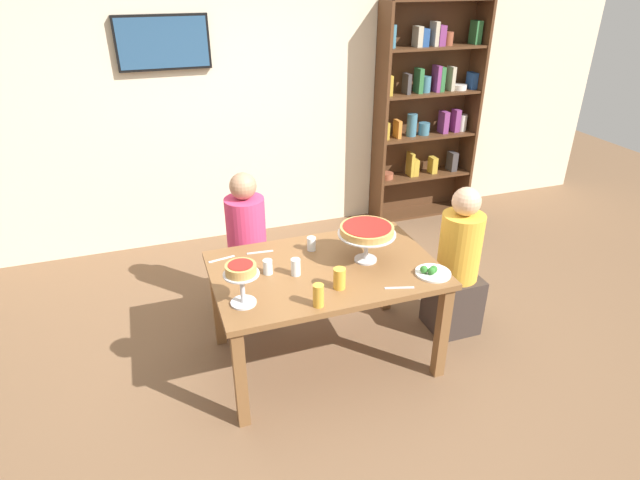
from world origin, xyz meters
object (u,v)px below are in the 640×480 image
personal_pizza_stand (241,274)px  cutlery_fork_far (399,288)px  beer_glass_amber_short (340,278)px  salad_plate_near_diner (432,272)px  water_glass_clear_near (311,244)px  television (163,43)px  water_glass_clear_far (268,267)px  bookshelf (427,110)px  diner_head_east (457,272)px  water_glass_clear_spare (296,267)px  dining_table (325,280)px  beer_glass_amber_tall (318,295)px  diner_far_left (248,253)px  deep_dish_pizza_stand (367,232)px  cutlery_knife_near (260,252)px  salad_plate_far_diner (369,233)px  cutlery_fork_near (222,259)px

personal_pizza_stand → cutlery_fork_far: size_ratio=1.46×
beer_glass_amber_short → salad_plate_near_diner: bearing=-4.4°
personal_pizza_stand → water_glass_clear_near: personal_pizza_stand is taller
television → water_glass_clear_near: (0.70, -1.86, -1.11)m
water_glass_clear_near → water_glass_clear_far: (-0.36, -0.20, -0.00)m
bookshelf → diner_head_east: bearing=-111.9°
personal_pizza_stand → water_glass_clear_near: bearing=40.2°
water_glass_clear_far → water_glass_clear_spare: bearing=-24.1°
dining_table → beer_glass_amber_tall: beer_glass_amber_tall is taller
diner_far_left → deep_dish_pizza_stand: (0.64, -0.80, 0.46)m
beer_glass_amber_short → water_glass_clear_spare: beer_glass_amber_short is taller
deep_dish_pizza_stand → television: bearing=115.3°
television → water_glass_clear_far: bearing=-80.6°
beer_glass_amber_tall → dining_table: bearing=65.4°
personal_pizza_stand → water_glass_clear_spare: 0.45m
personal_pizza_stand → beer_glass_amber_short: bearing=-2.5°
deep_dish_pizza_stand → cutlery_fork_far: bearing=-81.5°
deep_dish_pizza_stand → cutlery_fork_far: (0.06, -0.38, -0.21)m
dining_table → bookshelf: 2.77m
beer_glass_amber_tall → water_glass_clear_spare: beer_glass_amber_tall is taller
television → cutlery_knife_near: television is taller
television → deep_dish_pizza_stand: 2.52m
water_glass_clear_near → beer_glass_amber_tall: bearing=-104.8°
salad_plate_far_diner → beer_glass_amber_short: 0.74m
bookshelf → cutlery_knife_near: bearing=-142.4°
beer_glass_amber_tall → beer_glass_amber_short: bearing=36.9°
cutlery_fork_near → cutlery_fork_far: bearing=133.1°
diner_head_east → beer_glass_amber_short: size_ratio=8.64×
salad_plate_near_diner → salad_plate_far_diner: bearing=103.8°
water_glass_clear_far → bookshelf: bearing=41.8°
dining_table → television: bearing=108.6°
personal_pizza_stand → beer_glass_amber_tall: personal_pizza_stand is taller
salad_plate_far_diner → cutlery_fork_far: (-0.11, -0.71, -0.01)m
deep_dish_pizza_stand → water_glass_clear_spare: deep_dish_pizza_stand is taller
dining_table → cutlery_fork_far: cutlery_fork_far is taller
bookshelf → television: bookshelf is taller
deep_dish_pizza_stand → cutlery_knife_near: (-0.64, 0.33, -0.21)m
diner_head_east → cutlery_fork_far: 0.83m
water_glass_clear_near → cutlery_knife_near: size_ratio=0.53×
water_glass_clear_near → cutlery_fork_far: size_ratio=0.53×
diner_head_east → diner_far_left: (-1.38, 0.78, 0.00)m
diner_far_left → beer_glass_amber_tall: bearing=8.3°
diner_far_left → salad_plate_far_diner: size_ratio=4.78×
diner_head_east → salad_plate_far_diner: bearing=-28.3°
beer_glass_amber_tall → television: bearing=101.9°
television → personal_pizza_stand: bearing=-86.9°
diner_far_left → salad_plate_near_diner: size_ratio=5.07×
bookshelf → diner_head_east: bookshelf is taller
beer_glass_amber_short → cutlery_fork_far: 0.37m
television → diner_far_left: 1.96m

